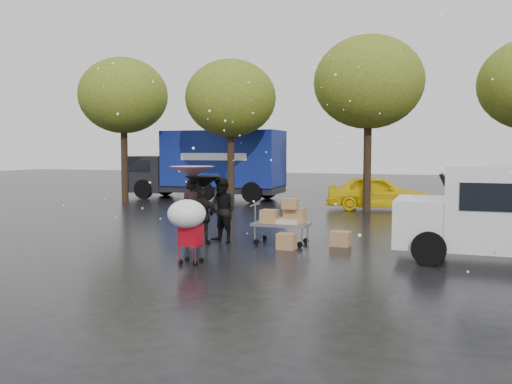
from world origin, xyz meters
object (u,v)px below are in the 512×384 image
(blue_truck, at_px, (208,165))
(yellow_taxi, at_px, (378,193))
(shopping_cart, at_px, (187,218))
(vendor_cart, at_px, (284,218))
(person_pink, at_px, (193,211))
(person_black, at_px, (203,216))

(blue_truck, xyz_separation_m, yellow_taxi, (8.89, -2.17, -1.03))
(shopping_cart, distance_m, blue_truck, 16.23)
(blue_truck, relative_size, yellow_taxi, 1.94)
(vendor_cart, bearing_deg, yellow_taxi, 82.42)
(person_pink, relative_size, vendor_cart, 1.15)
(person_black, xyz_separation_m, vendor_cart, (2.05, 0.70, -0.03))
(person_pink, bearing_deg, shopping_cart, -98.84)
(blue_truck, bearing_deg, person_pink, -67.10)
(person_pink, xyz_separation_m, person_black, (0.42, -0.21, -0.12))
(person_pink, bearing_deg, vendor_cart, -21.91)
(person_black, bearing_deg, yellow_taxi, -112.04)
(person_black, relative_size, blue_truck, 0.18)
(shopping_cart, bearing_deg, yellow_taxi, 78.86)
(person_pink, relative_size, yellow_taxi, 0.41)
(person_pink, distance_m, blue_truck, 13.25)
(vendor_cart, relative_size, blue_truck, 0.18)
(yellow_taxi, bearing_deg, shopping_cart, 160.94)
(person_black, relative_size, shopping_cart, 1.04)
(shopping_cart, xyz_separation_m, blue_truck, (-6.38, 14.90, 0.69))
(person_black, xyz_separation_m, blue_truck, (-5.57, 12.38, 1.00))
(person_black, distance_m, vendor_cart, 2.17)
(person_black, distance_m, yellow_taxi, 10.74)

